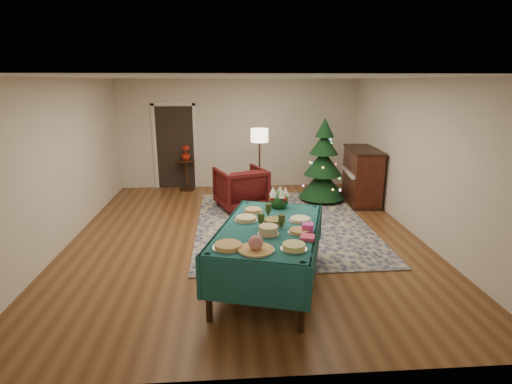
{
  "coord_description": "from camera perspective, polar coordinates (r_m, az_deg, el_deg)",
  "views": [
    {
      "loc": [
        -0.3,
        -6.58,
        2.65
      ],
      "look_at": [
        0.12,
        -0.89,
        1.05
      ],
      "focal_mm": 28.0,
      "sensor_mm": 36.0,
      "label": 1
    }
  ],
  "objects": [
    {
      "name": "room_shell",
      "position": [
        6.71,
        -1.53,
        4.47
      ],
      "size": [
        7.0,
        7.0,
        7.0
      ],
      "color": "#593319",
      "rests_on": "ground"
    },
    {
      "name": "doorway",
      "position": [
        10.26,
        -11.46,
        6.61
      ],
      "size": [
        1.08,
        0.04,
        2.16
      ],
      "color": "black",
      "rests_on": "ground"
    },
    {
      "name": "rug",
      "position": [
        7.69,
        3.7,
        -4.46
      ],
      "size": [
        3.22,
        4.21,
        0.02
      ],
      "primitive_type": "cube",
      "rotation": [
        0.0,
        0.0,
        0.0
      ],
      "color": "#13204A",
      "rests_on": "ground"
    },
    {
      "name": "buffet_table",
      "position": [
        5.23,
        1.92,
        -6.65
      ],
      "size": [
        1.78,
        2.39,
        0.83
      ],
      "color": "black",
      "rests_on": "ground"
    },
    {
      "name": "platter_0",
      "position": [
        4.54,
        -4.01,
        -7.7
      ],
      "size": [
        0.36,
        0.36,
        0.05
      ],
      "color": "silver",
      "rests_on": "buffet_table"
    },
    {
      "name": "platter_1",
      "position": [
        4.43,
        -0.02,
        -7.62
      ],
      "size": [
        0.41,
        0.41,
        0.18
      ],
      "color": "silver",
      "rests_on": "buffet_table"
    },
    {
      "name": "platter_2",
      "position": [
        4.5,
        5.42,
        -7.79
      ],
      "size": [
        0.3,
        0.3,
        0.07
      ],
      "color": "silver",
      "rests_on": "buffet_table"
    },
    {
      "name": "platter_3",
      "position": [
        4.89,
        1.78,
        -5.51
      ],
      "size": [
        0.28,
        0.28,
        0.11
      ],
      "color": "silver",
      "rests_on": "buffet_table"
    },
    {
      "name": "platter_4",
      "position": [
        4.98,
        6.2,
        -5.6
      ],
      "size": [
        0.29,
        0.29,
        0.05
      ],
      "color": "silver",
      "rests_on": "buffet_table"
    },
    {
      "name": "platter_5",
      "position": [
        5.37,
        -1.41,
        -3.86
      ],
      "size": [
        0.32,
        0.32,
        0.06
      ],
      "color": "silver",
      "rests_on": "buffet_table"
    },
    {
      "name": "platter_6",
      "position": [
        5.22,
        2.43,
        -4.3
      ],
      "size": [
        0.28,
        0.28,
        0.08
      ],
      "color": "silver",
      "rests_on": "buffet_table"
    },
    {
      "name": "platter_7",
      "position": [
        5.39,
        6.35,
        -3.95
      ],
      "size": [
        0.31,
        0.31,
        0.05
      ],
      "color": "silver",
      "rests_on": "buffet_table"
    },
    {
      "name": "platter_8",
      "position": [
        5.73,
        -0.39,
        -2.64
      ],
      "size": [
        0.28,
        0.28,
        0.05
      ],
      "color": "silver",
      "rests_on": "buffet_table"
    },
    {
      "name": "goblet_0",
      "position": [
        5.49,
        1.76,
        -2.59
      ],
      "size": [
        0.09,
        0.09,
        0.19
      ],
      "color": "#2D471E",
      "rests_on": "buffet_table"
    },
    {
      "name": "goblet_1",
      "position": [
        5.06,
        3.7,
        -4.2
      ],
      "size": [
        0.09,
        0.09,
        0.19
      ],
      "color": "#2D471E",
      "rests_on": "buffet_table"
    },
    {
      "name": "goblet_2",
      "position": [
        5.09,
        0.72,
        -4.04
      ],
      "size": [
        0.09,
        0.09,
        0.19
      ],
      "color": "#2D471E",
      "rests_on": "buffet_table"
    },
    {
      "name": "napkin_stack",
      "position": [
        4.8,
        7.37,
        -6.48
      ],
      "size": [
        0.21,
        0.21,
        0.04
      ],
      "primitive_type": "cube",
      "rotation": [
        0.0,
        0.0,
        -0.28
      ],
      "color": "#EB416E",
      "rests_on": "buffet_table"
    },
    {
      "name": "gift_box",
      "position": [
        5.01,
        7.41,
        -5.1
      ],
      "size": [
        0.16,
        0.16,
        0.11
      ],
      "primitive_type": "cube",
      "rotation": [
        0.0,
        0.0,
        -0.28
      ],
      "color": "#E840BE",
      "rests_on": "buffet_table"
    },
    {
      "name": "centerpiece",
      "position": [
        5.9,
        3.27,
        -0.86
      ],
      "size": [
        0.3,
        0.3,
        0.34
      ],
      "color": "#1E4C1E",
      "rests_on": "buffet_table"
    },
    {
      "name": "armchair",
      "position": [
        8.48,
        -2.19,
        0.85
      ],
      "size": [
        1.2,
        1.16,
        0.98
      ],
      "primitive_type": "imported",
      "rotation": [
        0.0,
        0.0,
        3.5
      ],
      "color": "#450E0F",
      "rests_on": "ground"
    },
    {
      "name": "floor_lamp",
      "position": [
        9.01,
        0.5,
        7.48
      ],
      "size": [
        0.39,
        0.39,
        1.62
      ],
      "color": "#A57F3F",
      "rests_on": "ground"
    },
    {
      "name": "side_table",
      "position": [
        10.09,
        -9.83,
        2.33
      ],
      "size": [
        0.42,
        0.42,
        0.76
      ],
      "color": "black",
      "rests_on": "ground"
    },
    {
      "name": "potted_plant",
      "position": [
        9.99,
        -9.96,
        5.07
      ],
      "size": [
        0.21,
        0.37,
        0.21
      ],
      "primitive_type": "imported",
      "color": "#A31B0B",
      "rests_on": "side_table"
    },
    {
      "name": "christmas_tree",
      "position": [
        9.04,
        9.57,
        3.91
      ],
      "size": [
        1.21,
        1.21,
        1.88
      ],
      "color": "black",
      "rests_on": "ground"
    },
    {
      "name": "piano",
      "position": [
        9.21,
        14.88,
        2.21
      ],
      "size": [
        0.77,
        1.45,
        1.22
      ],
      "color": "black",
      "rests_on": "ground"
    }
  ]
}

